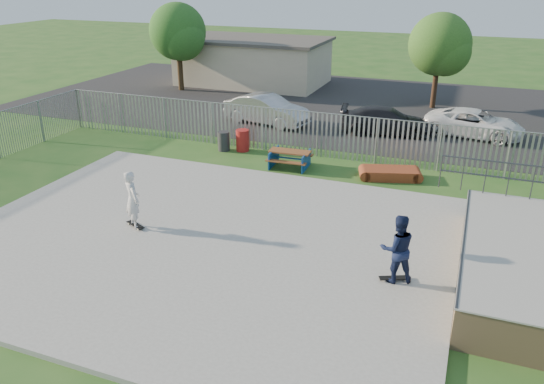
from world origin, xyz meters
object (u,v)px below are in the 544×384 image
(picnic_table, at_px, (290,159))
(car_dark, at_px, (386,121))
(trash_bin_grey, at_px, (224,141))
(car_silver, at_px, (267,110))
(trash_bin_red, at_px, (243,140))
(skater_white, at_px, (133,200))
(tree_left, at_px, (178,32))
(skater_navy, at_px, (397,249))
(tree_mid, at_px, (440,44))
(car_white, at_px, (474,123))
(funbox, at_px, (390,174))

(picnic_table, distance_m, car_dark, 7.05)
(trash_bin_grey, height_order, car_silver, car_silver)
(trash_bin_red, xyz_separation_m, skater_white, (0.11, -8.63, 0.60))
(car_dark, distance_m, skater_white, 14.84)
(picnic_table, height_order, skater_white, skater_white)
(tree_left, bearing_deg, skater_navy, -47.59)
(tree_left, xyz_separation_m, tree_mid, (16.68, 1.06, -0.17))
(tree_mid, bearing_deg, trash_bin_red, -122.29)
(picnic_table, bearing_deg, trash_bin_red, 152.30)
(skater_white, bearing_deg, car_silver, -52.53)
(trash_bin_grey, xyz_separation_m, tree_mid, (8.15, 11.87, 3.27))
(car_dark, distance_m, car_white, 4.31)
(trash_bin_red, bearing_deg, funbox, -8.69)
(trash_bin_red, height_order, car_white, car_white)
(trash_bin_grey, relative_size, skater_navy, 0.48)
(tree_left, xyz_separation_m, skater_white, (9.46, -19.18, -2.79))
(car_silver, distance_m, car_white, 10.59)
(skater_white, bearing_deg, picnic_table, -75.59)
(picnic_table, distance_m, tree_mid, 14.08)
(trash_bin_grey, height_order, tree_mid, tree_mid)
(car_silver, bearing_deg, skater_navy, -134.36)
(car_silver, xyz_separation_m, car_dark, (6.30, 0.48, -0.11))
(trash_bin_red, xyz_separation_m, car_silver, (-0.65, 4.65, 0.29))
(funbox, height_order, trash_bin_red, trash_bin_red)
(car_dark, height_order, tree_mid, tree_mid)
(funbox, height_order, tree_mid, tree_mid)
(skater_navy, bearing_deg, picnic_table, -77.85)
(car_silver, distance_m, car_dark, 6.32)
(car_white, relative_size, tree_mid, 0.86)
(funbox, xyz_separation_m, car_white, (2.89, 7.27, 0.47))
(trash_bin_grey, bearing_deg, car_silver, 88.00)
(picnic_table, height_order, car_white, car_white)
(picnic_table, bearing_deg, tree_mid, 67.79)
(funbox, height_order, skater_navy, skater_navy)
(car_white, bearing_deg, picnic_table, 145.88)
(trash_bin_red, bearing_deg, picnic_table, -25.06)
(tree_mid, xyz_separation_m, skater_navy, (1.01, -20.42, -2.62))
(trash_bin_grey, relative_size, tree_left, 0.15)
(trash_bin_red, distance_m, tree_mid, 14.10)
(car_white, distance_m, skater_navy, 15.11)
(funbox, relative_size, car_dark, 0.49)
(car_white, relative_size, skater_white, 2.52)
(skater_navy, height_order, skater_white, same)
(picnic_table, distance_m, car_white, 10.31)
(car_silver, height_order, tree_left, tree_left)
(trash_bin_grey, distance_m, tree_left, 14.20)
(funbox, xyz_separation_m, trash_bin_red, (-6.93, 1.06, 0.29))
(picnic_table, relative_size, tree_left, 0.31)
(picnic_table, bearing_deg, skater_white, -112.42)
(skater_navy, relative_size, skater_white, 1.00)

